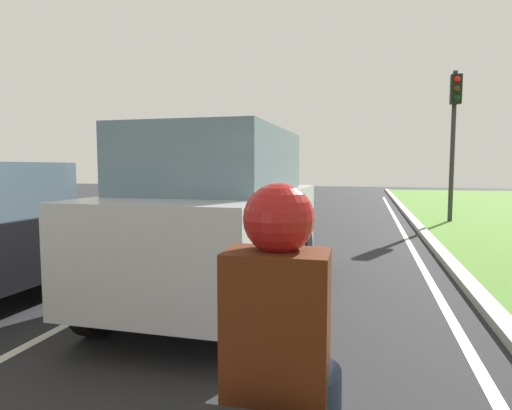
% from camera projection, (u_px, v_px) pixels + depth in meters
% --- Properties ---
extents(ground_plane, '(60.00, 60.00, 0.00)m').
position_uv_depth(ground_plane, '(262.00, 236.00, 11.25)').
color(ground_plane, '#262628').
extents(lane_line_center, '(0.12, 32.00, 0.01)m').
position_uv_depth(lane_line_center, '(236.00, 235.00, 11.42)').
color(lane_line_center, silver).
rests_on(lane_line_center, ground).
extents(lane_line_right_edge, '(0.12, 32.00, 0.01)m').
position_uv_depth(lane_line_right_edge, '(409.00, 242.00, 10.37)').
color(lane_line_right_edge, silver).
rests_on(lane_line_right_edge, ground).
extents(curb_right, '(0.24, 48.00, 0.12)m').
position_uv_depth(curb_right, '(431.00, 241.00, 10.24)').
color(curb_right, '#9E9B93').
rests_on(curb_right, ground).
extents(car_suv_ahead, '(2.00, 4.51, 2.28)m').
position_uv_depth(car_suv_ahead, '(221.00, 215.00, 5.79)').
color(car_suv_ahead, '#B7BABF').
rests_on(car_suv_ahead, ground).
extents(car_hatchback_far, '(1.77, 3.72, 1.78)m').
position_uv_depth(car_hatchback_far, '(161.00, 202.00, 11.37)').
color(car_hatchback_far, '#474C51').
rests_on(car_hatchback_far, ground).
extents(rider_person, '(0.51, 0.41, 1.16)m').
position_uv_depth(rider_person, '(278.00, 322.00, 1.72)').
color(rider_person, '#4C1E0C').
rests_on(rider_person, ground).
extents(traffic_light_near_right, '(0.32, 0.50, 4.80)m').
position_uv_depth(traffic_light_near_right, '(454.00, 119.00, 13.58)').
color(traffic_light_near_right, '#2D2D2D').
rests_on(traffic_light_near_right, ground).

